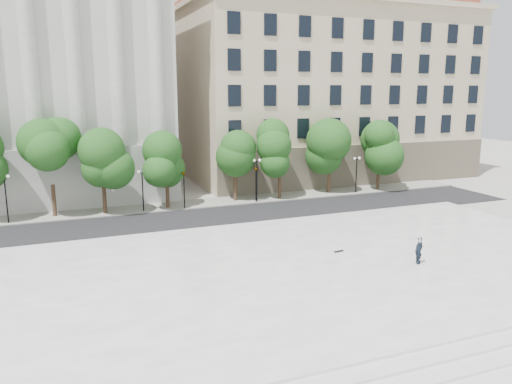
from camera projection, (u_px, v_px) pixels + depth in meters
ground at (319, 291)px, 28.63m from camera, size 160.00×160.00×0.00m
plaza at (296, 270)px, 31.32m from camera, size 44.00×22.00×0.45m
street at (223, 217)px, 45.01m from camera, size 60.00×8.00×0.02m
far_sidewalk at (204, 203)px, 50.46m from camera, size 60.00×4.00×0.12m
building_west at (17, 75)px, 54.97m from camera, size 31.50×27.65×25.60m
building_east at (313, 91)px, 69.02m from camera, size 36.00×26.15×23.00m
traffic_light_west at (184, 172)px, 47.30m from camera, size 0.40×1.60×4.14m
traffic_light_east at (256, 167)px, 49.96m from camera, size 0.87×1.78×4.20m
person_lying at (418, 260)px, 31.71m from camera, size 1.02×1.82×0.47m
skateboard at (339, 251)px, 34.09m from camera, size 0.71×0.25×0.07m
plaza_steps at (425, 368)px, 20.51m from camera, size 44.00×3.00×0.30m
street_trees at (202, 154)px, 48.85m from camera, size 44.15×4.79×7.79m
lamp_posts at (202, 178)px, 48.41m from camera, size 35.63×0.28×4.48m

